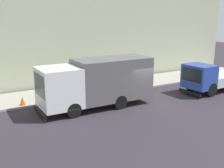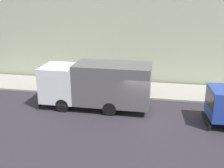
{
  "view_description": "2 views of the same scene",
  "coord_description": "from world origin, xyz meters",
  "px_view_note": "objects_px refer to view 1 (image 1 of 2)",
  "views": [
    {
      "loc": [
        -14.76,
        11.24,
        5.95
      ],
      "look_at": [
        1.34,
        1.94,
        1.29
      ],
      "focal_mm": 44.88,
      "sensor_mm": 36.0,
      "label": 1
    },
    {
      "loc": [
        -15.35,
        -0.67,
        7.37
      ],
      "look_at": [
        1.17,
        2.28,
        1.69
      ],
      "focal_mm": 41.84,
      "sensor_mm": 36.0,
      "label": 2
    }
  ],
  "objects_px": {
    "large_utility_truck": "(97,81)",
    "street_sign_post": "(91,75)",
    "small_flatbed_truck": "(210,78)",
    "traffic_cone_orange": "(23,101)",
    "pedestrian_walking": "(79,84)",
    "pedestrian_standing": "(53,86)"
  },
  "relations": [
    {
      "from": "large_utility_truck",
      "to": "small_flatbed_truck",
      "type": "bearing_deg",
      "value": -96.54
    },
    {
      "from": "large_utility_truck",
      "to": "pedestrian_standing",
      "type": "bearing_deg",
      "value": 34.36
    },
    {
      "from": "traffic_cone_orange",
      "to": "small_flatbed_truck",
      "type": "bearing_deg",
      "value": -104.73
    },
    {
      "from": "large_utility_truck",
      "to": "pedestrian_standing",
      "type": "relative_size",
      "value": 4.33
    },
    {
      "from": "large_utility_truck",
      "to": "traffic_cone_orange",
      "type": "relative_size",
      "value": 13.29
    },
    {
      "from": "small_flatbed_truck",
      "to": "traffic_cone_orange",
      "type": "height_order",
      "value": "small_flatbed_truck"
    },
    {
      "from": "pedestrian_standing",
      "to": "street_sign_post",
      "type": "distance_m",
      "value": 2.82
    },
    {
      "from": "pedestrian_walking",
      "to": "traffic_cone_orange",
      "type": "distance_m",
      "value": 4.13
    },
    {
      "from": "large_utility_truck",
      "to": "street_sign_post",
      "type": "xyz_separation_m",
      "value": [
        2.56,
        -0.78,
        -0.12
      ]
    },
    {
      "from": "small_flatbed_truck",
      "to": "street_sign_post",
      "type": "xyz_separation_m",
      "value": [
        3.68,
        8.48,
        0.52
      ]
    },
    {
      "from": "pedestrian_standing",
      "to": "street_sign_post",
      "type": "xyz_separation_m",
      "value": [
        -0.35,
        -2.74,
        0.57
      ]
    },
    {
      "from": "street_sign_post",
      "to": "pedestrian_standing",
      "type": "bearing_deg",
      "value": 82.72
    },
    {
      "from": "large_utility_truck",
      "to": "street_sign_post",
      "type": "height_order",
      "value": "large_utility_truck"
    },
    {
      "from": "pedestrian_standing",
      "to": "traffic_cone_orange",
      "type": "height_order",
      "value": "pedestrian_standing"
    },
    {
      "from": "large_utility_truck",
      "to": "street_sign_post",
      "type": "relative_size",
      "value": 2.99
    },
    {
      "from": "small_flatbed_truck",
      "to": "traffic_cone_orange",
      "type": "distance_m",
      "value": 13.99
    },
    {
      "from": "pedestrian_walking",
      "to": "pedestrian_standing",
      "type": "height_order",
      "value": "pedestrian_standing"
    },
    {
      "from": "pedestrian_standing",
      "to": "traffic_cone_orange",
      "type": "bearing_deg",
      "value": -176.29
    },
    {
      "from": "small_flatbed_truck",
      "to": "pedestrian_walking",
      "type": "distance_m",
      "value": 10.1
    },
    {
      "from": "pedestrian_walking",
      "to": "small_flatbed_truck",
      "type": "bearing_deg",
      "value": -21.31
    },
    {
      "from": "pedestrian_standing",
      "to": "small_flatbed_truck",
      "type": "bearing_deg",
      "value": -27.89
    },
    {
      "from": "large_utility_truck",
      "to": "traffic_cone_orange",
      "type": "xyz_separation_m",
      "value": [
        2.43,
        4.25,
        -1.32
      ]
    }
  ]
}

